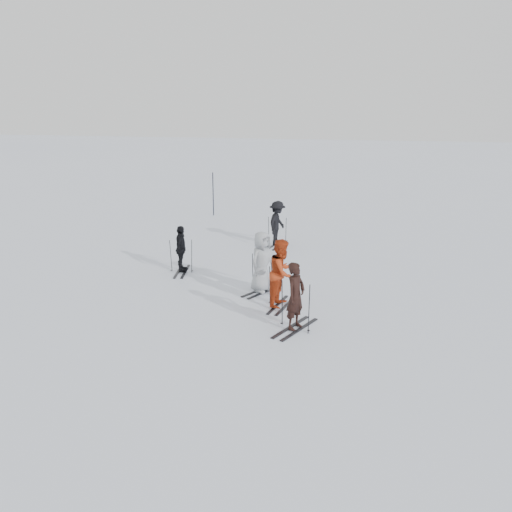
{
  "coord_description": "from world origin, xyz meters",
  "views": [
    {
      "loc": [
        3.33,
        -16.1,
        6.04
      ],
      "look_at": [
        0.0,
        1.0,
        1.0
      ],
      "focal_mm": 40.0,
      "sensor_mm": 36.0,
      "label": 1
    }
  ],
  "objects": [
    {
      "name": "skis_grey",
      "position": [
        0.29,
        0.49,
        0.61
      ],
      "size": [
        1.9,
        1.6,
        1.23
      ],
      "primitive_type": null,
      "rotation": [
        0.0,
        0.0,
        1.06
      ],
      "color": "black",
      "rests_on": "ground"
    },
    {
      "name": "skier_uphill_left",
      "position": [
        -2.82,
        1.96,
        0.8
      ],
      "size": [
        0.52,
        0.99,
        1.61
      ],
      "primitive_type": "imported",
      "rotation": [
        0.0,
        0.0,
        1.72
      ],
      "color": "black",
      "rests_on": "ground"
    },
    {
      "name": "skis_near_dark",
      "position": [
        1.68,
        -2.22,
        0.67
      ],
      "size": [
        2.08,
        1.64,
        1.34
      ],
      "primitive_type": null,
      "rotation": [
        0.0,
        0.0,
        1.15
      ],
      "color": "black",
      "rests_on": "ground"
    },
    {
      "name": "ground",
      "position": [
        0.0,
        0.0,
        0.0
      ],
      "size": [
        120.0,
        120.0,
        0.0
      ],
      "primitive_type": "plane",
      "color": "silver",
      "rests_on": "ground"
    },
    {
      "name": "skier_red",
      "position": [
        1.08,
        -0.62,
        0.99
      ],
      "size": [
        0.93,
        1.09,
        1.98
      ],
      "primitive_type": "imported",
      "rotation": [
        0.0,
        0.0,
        1.37
      ],
      "color": "#AA3413",
      "rests_on": "ground"
    },
    {
      "name": "piste_marker",
      "position": [
        -4.2,
        11.3,
        1.08
      ],
      "size": [
        0.05,
        0.05,
        2.17
      ],
      "primitive_type": "cylinder",
      "rotation": [
        0.0,
        0.0,
        0.15
      ],
      "color": "black",
      "rests_on": "ground"
    },
    {
      "name": "skis_red",
      "position": [
        1.08,
        -0.62,
        0.61
      ],
      "size": [
        1.82,
        1.2,
        1.22
      ],
      "primitive_type": null,
      "rotation": [
        0.0,
        0.0,
        1.37
      ],
      "color": "black",
      "rests_on": "ground"
    },
    {
      "name": "skier_grey",
      "position": [
        0.29,
        0.49,
        0.95
      ],
      "size": [
        0.98,
        1.11,
        1.9
      ],
      "primitive_type": "imported",
      "rotation": [
        0.0,
        0.0,
        1.06
      ],
      "color": "#9CA2A5",
      "rests_on": "ground"
    },
    {
      "name": "skier_near_dark",
      "position": [
        1.68,
        -2.22,
        0.9
      ],
      "size": [
        0.66,
        0.77,
        1.8
      ],
      "primitive_type": "imported",
      "rotation": [
        0.0,
        0.0,
        1.15
      ],
      "color": "black",
      "rests_on": "ground"
    },
    {
      "name": "skis_uphill_left",
      "position": [
        -2.82,
        1.96,
        0.59
      ],
      "size": [
        1.73,
        1.08,
        1.18
      ],
      "primitive_type": null,
      "rotation": [
        0.0,
        0.0,
        1.72
      ],
      "color": "black",
      "rests_on": "ground"
    },
    {
      "name": "skis_uphill_far",
      "position": [
        -0.11,
        6.09,
        0.61
      ],
      "size": [
        1.81,
        1.21,
        1.21
      ],
      "primitive_type": null,
      "rotation": [
        0.0,
        0.0,
        1.36
      ],
      "color": "black",
      "rests_on": "ground"
    },
    {
      "name": "skier_uphill_far",
      "position": [
        -0.11,
        6.09,
        0.9
      ],
      "size": [
        0.9,
        1.28,
        1.8
      ],
      "primitive_type": "imported",
      "rotation": [
        0.0,
        0.0,
        1.36
      ],
      "color": "black",
      "rests_on": "ground"
    }
  ]
}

